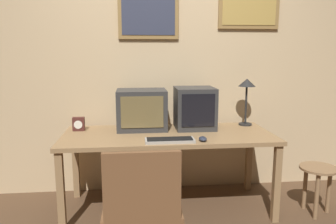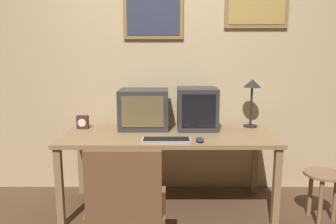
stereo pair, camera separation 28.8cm
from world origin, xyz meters
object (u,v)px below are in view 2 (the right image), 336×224
at_px(keyboard_main, 166,140).
at_px(mouse_near_keyboard, 200,140).
at_px(desk_clock, 83,122).
at_px(monitor_right, 197,108).
at_px(office_chair, 128,218).
at_px(desk_lamp, 252,89).
at_px(side_stool, 323,184).
at_px(monitor_left, 144,109).

height_order(keyboard_main, mouse_near_keyboard, mouse_near_keyboard).
relative_size(keyboard_main, mouse_near_keyboard, 3.96).
bearing_deg(desk_clock, monitor_right, -0.39).
distance_m(monitor_right, mouse_near_keyboard, 0.50).
bearing_deg(office_chair, keyboard_main, 68.72).
distance_m(mouse_near_keyboard, desk_lamp, 0.84).
bearing_deg(monitor_right, keyboard_main, -122.08).
bearing_deg(side_stool, mouse_near_keyboard, -177.54).
distance_m(desk_lamp, side_stool, 1.03).
height_order(monitor_left, keyboard_main, monitor_left).
bearing_deg(monitor_left, mouse_near_keyboard, -45.00).
bearing_deg(monitor_left, monitor_right, -1.94).
bearing_deg(office_chair, desk_lamp, 47.71).
distance_m(desk_lamp, office_chair, 1.72).
xyz_separation_m(office_chair, side_stool, (1.56, 0.66, -0.05)).
xyz_separation_m(desk_lamp, side_stool, (0.51, -0.50, -0.75)).
bearing_deg(monitor_right, desk_clock, 179.61).
relative_size(mouse_near_keyboard, desk_clock, 0.81).
bearing_deg(side_stool, desk_clock, 168.56).
xyz_separation_m(keyboard_main, office_chair, (-0.24, -0.63, -0.35)).
bearing_deg(office_chair, mouse_near_keyboard, 50.23).
bearing_deg(office_chair, side_stool, 22.97).
bearing_deg(mouse_near_keyboard, monitor_right, 87.98).
xyz_separation_m(mouse_near_keyboard, office_chair, (-0.51, -0.62, -0.35)).
relative_size(monitor_right, desk_lamp, 0.84).
xyz_separation_m(desk_clock, side_stool, (2.11, -0.43, -0.45)).
bearing_deg(desk_clock, monitor_left, 0.94).
distance_m(monitor_left, office_chair, 1.22).
relative_size(mouse_near_keyboard, desk_lamp, 0.22).
bearing_deg(office_chair, desk_clock, 116.76).
height_order(keyboard_main, side_stool, keyboard_main).
bearing_deg(monitor_left, desk_lamp, 3.48).
relative_size(monitor_right, mouse_near_keyboard, 3.84).
distance_m(monitor_left, desk_clock, 0.59).
bearing_deg(desk_lamp, desk_clock, -177.43).
bearing_deg(monitor_left, keyboard_main, -65.85).
bearing_deg(office_chair, monitor_left, 88.36).
height_order(monitor_right, side_stool, monitor_right).
xyz_separation_m(monitor_left, monitor_right, (0.50, -0.02, 0.01)).
height_order(office_chair, side_stool, office_chair).
relative_size(monitor_right, keyboard_main, 0.97).
relative_size(monitor_right, side_stool, 0.90).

